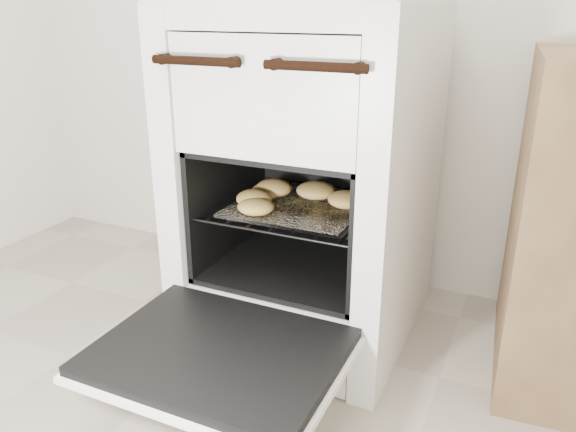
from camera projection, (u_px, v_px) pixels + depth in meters
name	position (u px, v px, depth m)	size (l,w,h in m)	color
stove	(310.00, 183.00, 1.64)	(0.63, 0.70, 0.96)	silver
oven_door	(219.00, 354.00, 1.28)	(0.56, 0.44, 0.04)	black
oven_rack	(300.00, 207.00, 1.60)	(0.46, 0.44, 0.01)	black
foil_sheet	(297.00, 207.00, 1.58)	(0.36, 0.31, 0.01)	white
baked_rolls	(290.00, 195.00, 1.60)	(0.38, 0.32, 0.05)	#DBAF57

